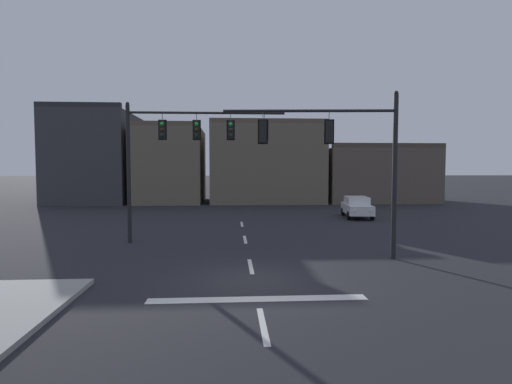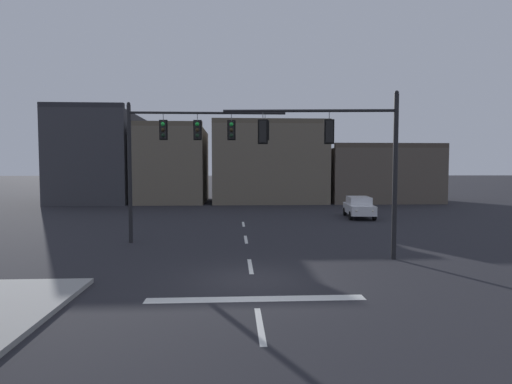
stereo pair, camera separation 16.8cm
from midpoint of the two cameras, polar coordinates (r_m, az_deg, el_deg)
ground_plane at (r=14.21m, az=-0.68°, el=-12.19°), size 400.00×400.00×0.00m
stop_bar_paint at (r=12.30m, az=-0.19°, el=-14.66°), size 6.40×0.50×0.01m
lane_centreline at (r=16.15m, az=-1.05°, el=-10.28°), size 0.16×26.40×0.01m
signal_mast_near_side at (r=17.46m, az=12.06°, el=5.86°), size 7.21×0.77×6.99m
signal_mast_far_side at (r=21.22m, az=-10.39°, el=6.76°), size 8.01×0.41×7.12m
car_lot_nearside at (r=32.48m, az=13.71°, el=-1.98°), size 2.33×4.61×1.61m
building_row at (r=47.17m, az=-5.36°, el=3.73°), size 41.93×13.06×10.36m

